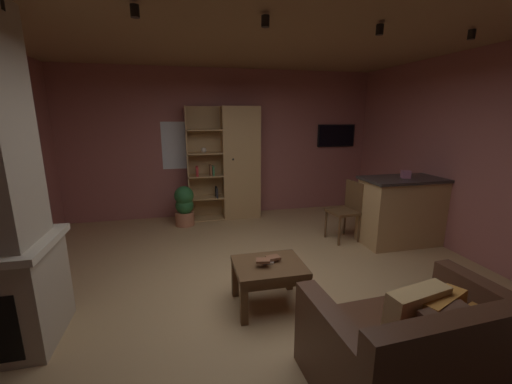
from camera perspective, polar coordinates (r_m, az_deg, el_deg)
name	(u,v)px	position (r m, az deg, el deg)	size (l,w,h in m)	color
floor	(264,293)	(3.72, 1.46, -17.56)	(5.86, 6.07, 0.02)	tan
wall_back	(225,144)	(6.22, -5.63, 8.51)	(5.98, 0.06, 2.75)	#9E5B56
wall_right	(501,161)	(4.89, 37.51, 4.47)	(0.06, 6.07, 2.75)	#9E5B56
ceiling	(266,19)	(3.30, 1.79, 28.49)	(5.86, 6.07, 0.02)	#8E6B47
window_pane_back	(180,145)	(6.14, -13.47, 8.08)	(0.64, 0.01, 0.87)	white
bookshelf_cabinet	(236,164)	(6.02, -3.58, 5.05)	(1.33, 0.41, 2.07)	tan
kitchen_bar_counter	(408,210)	(5.36, 25.42, -2.97)	(1.43, 0.65, 1.01)	tan
tissue_box	(406,174)	(5.17, 25.16, 2.89)	(0.12, 0.12, 0.11)	#995972
leather_couch	(421,351)	(2.73, 27.36, -23.95)	(1.50, 1.02, 0.84)	#4C2D1E
coffee_table	(269,272)	(3.33, 2.33, -14.07)	(0.70, 0.58, 0.46)	brown
table_book_0	(267,262)	(3.30, 1.94, -12.36)	(0.12, 0.10, 0.02)	beige
table_book_1	(273,258)	(3.33, 3.08, -11.65)	(0.13, 0.10, 0.03)	brown
table_book_2	(263,261)	(3.21, 1.25, -12.14)	(0.14, 0.09, 0.03)	brown
dining_chair	(348,207)	(5.16, 16.06, -2.56)	(0.47, 0.47, 0.92)	brown
potted_floor_plant	(184,205)	(5.76, -12.65, -2.33)	(0.34, 0.37, 0.72)	#B77051
wall_mounted_tv	(336,136)	(6.84, 14.10, 9.73)	(0.79, 0.06, 0.45)	black
track_light_spot_1	(135,11)	(2.94, -20.81, 27.94)	(0.07, 0.07, 0.09)	black
track_light_spot_2	(265,21)	(3.06, 1.69, 28.16)	(0.07, 0.07, 0.09)	black
track_light_spot_3	(380,30)	(3.51, 21.21, 25.39)	(0.07, 0.07, 0.09)	black
track_light_spot_4	(472,35)	(4.09, 34.06, 22.25)	(0.07, 0.07, 0.09)	black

